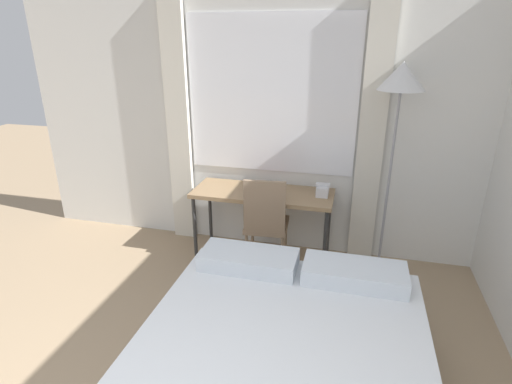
% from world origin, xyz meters
% --- Properties ---
extents(wall_back_with_window, '(5.19, 0.13, 2.70)m').
position_xyz_m(wall_back_with_window, '(0.01, 3.39, 1.35)').
color(wall_back_with_window, silver).
rests_on(wall_back_with_window, ground_plane).
extents(desk, '(1.36, 0.52, 0.73)m').
position_xyz_m(desk, '(0.05, 3.05, 0.67)').
color(desk, '#937551').
rests_on(desk, ground_plane).
extents(desk_chair, '(0.43, 0.43, 0.96)m').
position_xyz_m(desk_chair, '(0.13, 2.84, 0.53)').
color(desk_chair, '#8C7259').
rests_on(desk_chair, ground_plane).
extents(standing_lamp, '(0.38, 0.38, 1.96)m').
position_xyz_m(standing_lamp, '(1.20, 3.06, 1.70)').
color(standing_lamp, '#4C4C51').
rests_on(standing_lamp, ground_plane).
extents(telephone, '(0.13, 0.17, 0.12)m').
position_xyz_m(telephone, '(0.62, 3.11, 0.78)').
color(telephone, silver).
rests_on(telephone, desk).
extents(book, '(0.28, 0.22, 0.02)m').
position_xyz_m(book, '(0.03, 3.09, 0.74)').
color(book, maroon).
rests_on(book, desk).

